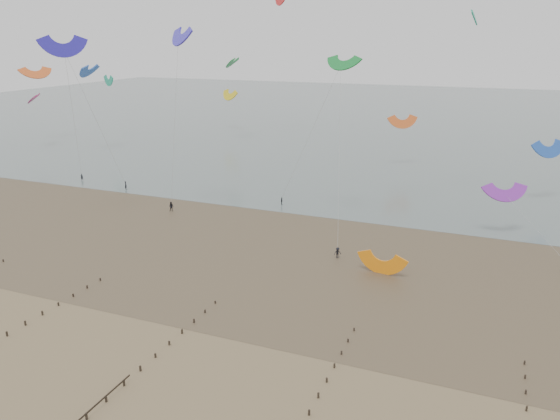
{
  "coord_description": "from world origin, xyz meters",
  "views": [
    {
      "loc": [
        34.85,
        -42.58,
        32.2
      ],
      "look_at": [
        6.37,
        28.0,
        8.0
      ],
      "focal_mm": 35.0,
      "sensor_mm": 36.0,
      "label": 1
    }
  ],
  "objects": [
    {
      "name": "sea_and_shore",
      "position": [
        -4.08,
        34.4,
        0.01
      ],
      "size": [
        500.0,
        665.0,
        0.03
      ],
      "color": "#475654",
      "rests_on": "ground"
    },
    {
      "name": "grounded_kite",
      "position": [
        21.55,
        28.99,
        0.0
      ],
      "size": [
        6.79,
        5.63,
        3.4
      ],
      "primitive_type": null,
      "rotation": [
        1.54,
        0.0,
        -0.14
      ],
      "color": "orange",
      "rests_on": "ground"
    },
    {
      "name": "kitesurfer_lead",
      "position": [
        -40.22,
        52.46,
        0.94
      ],
      "size": [
        0.82,
        0.77,
        1.88
      ],
      "primitive_type": "imported",
      "rotation": [
        0.0,
        0.0,
        2.51
      ],
      "color": "black",
      "rests_on": "ground"
    },
    {
      "name": "kitesurfers",
      "position": [
        33.94,
        46.09,
        0.89
      ],
      "size": [
        133.7,
        24.57,
        1.87
      ],
      "color": "black",
      "rests_on": "ground"
    },
    {
      "name": "kites_airborne",
      "position": [
        -9.04,
        87.64,
        22.13
      ],
      "size": [
        253.14,
        111.5,
        42.52
      ],
      "color": "#158030",
      "rests_on": "ground"
    },
    {
      "name": "ground",
      "position": [
        0.0,
        0.0,
        0.0
      ],
      "size": [
        500.0,
        500.0,
        0.0
      ],
      "primitive_type": "plane",
      "color": "brown",
      "rests_on": "ground"
    }
  ]
}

